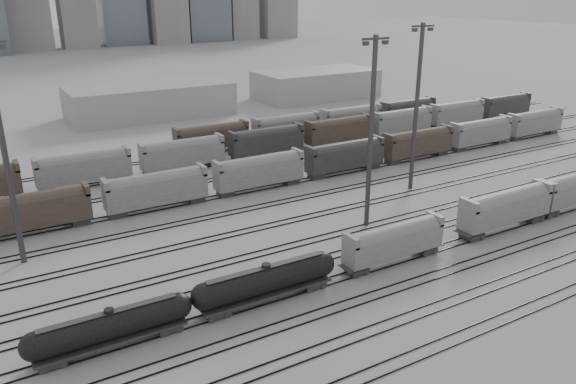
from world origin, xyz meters
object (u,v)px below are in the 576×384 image
tank_car_a (111,326)px  hopper_car_b (506,206)px  hopper_car_a (394,240)px  tank_car_b (266,281)px  light_mast_c (371,129)px  hopper_car_c (576,187)px

tank_car_a → hopper_car_b: (52.35, -0.00, 1.14)m
hopper_car_a → hopper_car_b: bearing=-0.0°
tank_car_b → hopper_car_a: 17.06m
hopper_car_a → light_mast_c: (4.28, 10.54, 10.56)m
light_mast_c → hopper_car_b: bearing=-34.9°
hopper_car_a → light_mast_c: 15.52m
tank_car_a → tank_car_b: bearing=-0.0°
tank_car_a → tank_car_b: (15.92, -0.00, 0.17)m
hopper_car_a → hopper_car_c: 34.65m
tank_car_a → hopper_car_c: hopper_car_c is taller
tank_car_b → hopper_car_c: 51.71m
hopper_car_a → hopper_car_c: (34.65, 0.00, 0.31)m
hopper_car_a → tank_car_b: bearing=-180.0°
tank_car_b → light_mast_c: size_ratio=0.65×
tank_car_b → light_mast_c: light_mast_c is taller
tank_car_b → hopper_car_a: size_ratio=1.24×
hopper_car_c → light_mast_c: size_ratio=0.58×
light_mast_c → tank_car_a: bearing=-164.2°
hopper_car_a → hopper_car_c: size_ratio=0.91×
tank_car_a → hopper_car_b: size_ratio=1.02×
tank_car_b → hopper_car_a: (17.05, 0.00, 0.58)m
hopper_car_c → light_mast_c: light_mast_c is taller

